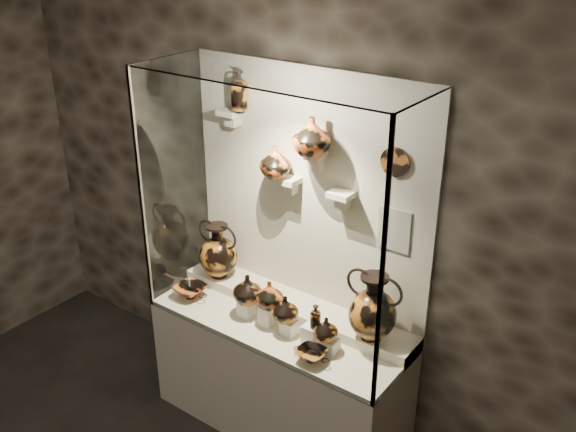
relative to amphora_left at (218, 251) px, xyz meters
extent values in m
cube|color=#2E251D|center=(0.61, 0.19, 0.50)|extent=(5.00, 0.02, 3.20)
cube|color=beige|center=(0.61, -0.13, -0.70)|extent=(1.70, 0.60, 0.80)
cube|color=beige|center=(0.61, -0.13, -0.28)|extent=(1.68, 0.58, 0.03)
cube|color=beige|center=(0.61, 0.04, -0.25)|extent=(1.70, 0.25, 0.10)
cube|color=beige|center=(0.61, 0.18, 0.50)|extent=(1.70, 0.03, 1.60)
cube|color=white|center=(0.61, -0.43, 0.50)|extent=(1.70, 0.01, 1.60)
cube|color=white|center=(-0.23, -0.13, 0.50)|extent=(0.01, 0.60, 1.60)
cube|color=white|center=(1.46, -0.13, 0.50)|extent=(0.01, 0.60, 1.60)
cube|color=white|center=(0.61, -0.13, 1.30)|extent=(1.70, 0.60, 0.01)
cube|color=gray|center=(-0.23, -0.42, 0.50)|extent=(0.02, 0.02, 1.60)
cube|color=gray|center=(1.45, -0.42, 0.50)|extent=(0.02, 0.02, 1.60)
cube|color=silver|center=(0.39, -0.18, -0.22)|extent=(0.09, 0.09, 0.10)
cube|color=silver|center=(0.56, -0.18, -0.20)|extent=(0.09, 0.09, 0.13)
cube|color=silver|center=(0.73, -0.18, -0.22)|extent=(0.09, 0.09, 0.09)
cube|color=silver|center=(0.89, -0.18, -0.21)|extent=(0.09, 0.09, 0.12)
cube|color=silver|center=(1.03, -0.18, -0.23)|extent=(0.09, 0.09, 0.08)
cube|color=beige|center=(0.06, 0.11, 0.95)|extent=(0.14, 0.12, 0.04)
cube|color=beige|center=(0.51, 0.11, 0.60)|extent=(0.14, 0.12, 0.04)
cube|color=beige|center=(0.71, 0.11, 0.80)|extent=(0.10, 0.12, 0.04)
cube|color=beige|center=(0.89, 0.11, 0.60)|extent=(0.14, 0.12, 0.04)
imported|color=#A25C1F|center=(0.41, -0.18, -0.07)|extent=(0.23, 0.23, 0.20)
imported|color=#B54E1F|center=(0.58, -0.18, -0.05)|extent=(0.19, 0.19, 0.18)
imported|color=#A25C1F|center=(0.71, -0.20, -0.09)|extent=(0.19, 0.19, 0.17)
imported|color=#A25C1F|center=(1.01, -0.20, -0.11)|extent=(0.18, 0.18, 0.15)
imported|color=#B54E1F|center=(0.45, 0.06, 0.72)|extent=(0.22, 0.22, 0.20)
imported|color=#B54E1F|center=(0.72, 0.05, 0.94)|extent=(0.24, 0.24, 0.23)
cylinder|color=#974B1D|center=(1.19, 0.16, 0.85)|extent=(0.17, 0.02, 0.17)
cube|color=beige|center=(1.21, 0.16, 0.45)|extent=(0.19, 0.01, 0.26)
camera|label=1|loc=(2.65, -2.83, 2.06)|focal=40.00mm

